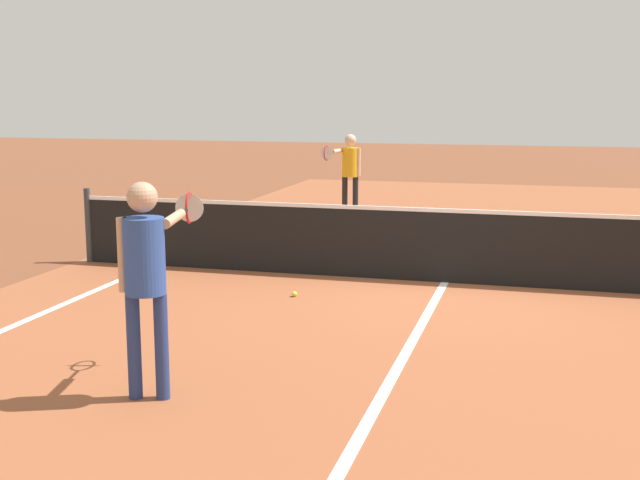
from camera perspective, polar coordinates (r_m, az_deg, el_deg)
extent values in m
plane|color=brown|center=(10.76, 8.61, -2.92)|extent=(60.00, 60.00, 0.00)
cube|color=#9E5433|center=(10.76, 8.61, -2.91)|extent=(10.62, 24.40, 0.00)
cube|color=white|center=(7.70, 5.76, -8.06)|extent=(0.10, 6.40, 0.01)
cylinder|color=#33383D|center=(12.33, -15.69, 0.99)|extent=(0.09, 0.09, 1.07)
cube|color=black|center=(10.67, 8.67, -0.54)|extent=(10.25, 0.02, 0.91)
cube|color=white|center=(10.59, 8.74, 2.02)|extent=(10.25, 0.03, 0.05)
cylinder|color=navy|center=(6.73, -12.71, -7.18)|extent=(0.11, 0.11, 0.86)
cylinder|color=navy|center=(6.67, -10.87, -7.25)|extent=(0.11, 0.11, 0.86)
cylinder|color=#2D4C99|center=(6.52, -12.02, -1.09)|extent=(0.32, 0.32, 0.60)
sphere|color=tan|center=(6.45, -12.17, 2.91)|extent=(0.24, 0.24, 0.24)
cylinder|color=tan|center=(6.56, -13.46, -1.00)|extent=(0.08, 0.08, 0.58)
cylinder|color=tan|center=(6.72, -10.08, 1.46)|extent=(0.21, 0.59, 0.08)
cylinder|color=black|center=(7.11, -9.38, 1.94)|extent=(0.08, 0.22, 0.03)
torus|color=red|center=(7.34, -9.00, 2.21)|extent=(0.08, 0.28, 0.28)
cylinder|color=silver|center=(7.34, -9.00, 2.21)|extent=(0.24, 0.06, 0.25)
cylinder|color=black|center=(16.22, 2.46, 2.97)|extent=(0.11, 0.11, 0.80)
cylinder|color=black|center=(16.29, 1.72, 3.01)|extent=(0.11, 0.11, 0.80)
cylinder|color=gold|center=(16.19, 2.10, 5.39)|extent=(0.32, 0.32, 0.56)
sphere|color=beige|center=(16.16, 2.11, 6.92)|extent=(0.22, 0.22, 0.22)
cylinder|color=beige|center=(16.14, 2.68, 5.40)|extent=(0.08, 0.08, 0.55)
cylinder|color=beige|center=(15.97, 1.22, 6.16)|extent=(0.13, 0.55, 0.08)
cylinder|color=black|center=(15.61, 0.75, 6.07)|extent=(0.05, 0.22, 0.03)
torus|color=red|center=(15.38, 0.45, 6.02)|extent=(0.05, 0.28, 0.28)
cylinder|color=silver|center=(15.38, 0.45, 6.02)|extent=(0.25, 0.03, 0.25)
sphere|color=#CCE033|center=(9.90, -1.78, -3.75)|extent=(0.07, 0.07, 0.07)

